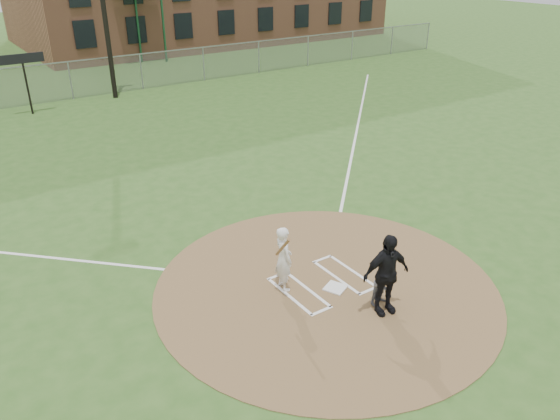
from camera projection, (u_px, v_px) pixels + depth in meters
ground at (326, 287)px, 13.46m from camera, size 140.00×140.00×0.00m
dirt_circle at (326, 286)px, 13.45m from camera, size 8.40×8.40×0.02m
home_plate at (335, 288)px, 13.35m from camera, size 0.64×0.64×0.03m
foul_line_first at (357, 131)px, 24.70m from camera, size 17.04×17.04×0.01m
catcher at (383, 283)px, 12.57m from camera, size 0.56×0.45×1.12m
umpire at (386, 274)px, 12.11m from camera, size 1.22×0.69×1.97m
batters_boxes at (322, 283)px, 13.56m from camera, size 2.08×1.88×0.01m
batter_at_plate at (284, 258)px, 13.01m from camera, size 0.60×1.03×1.78m
outfield_fence at (71, 80)px, 29.33m from camera, size 56.08×0.08×2.03m
scoreboard_sign at (23, 65)px, 26.13m from camera, size 2.00×0.10×2.93m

